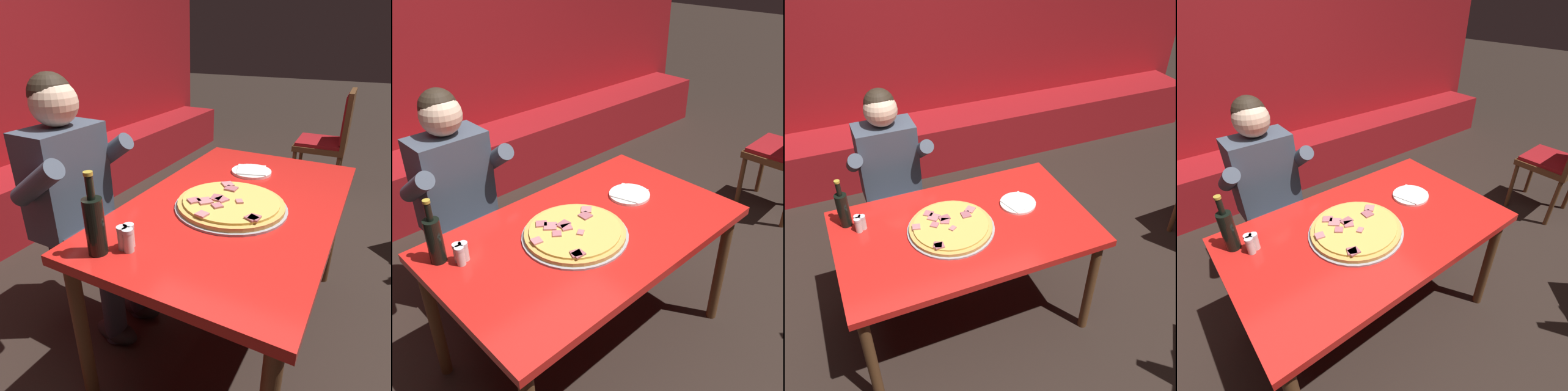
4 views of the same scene
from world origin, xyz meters
TOP-DOWN VIEW (x-y plane):
  - ground_plane at (0.00, 0.00)m, footprint 24.00×24.00m
  - booth_wall_panel at (0.00, 2.18)m, footprint 6.80×0.16m
  - booth_bench at (0.00, 1.86)m, footprint 6.46×0.48m
  - main_dining_table at (0.00, 0.00)m, footprint 1.40×0.85m
  - pizza at (-0.08, 0.00)m, footprint 0.48×0.48m
  - plate_white_paper at (0.36, 0.06)m, footprint 0.21×0.21m
  - beer_bottle at (-0.60, 0.27)m, footprint 0.07×0.07m
  - shaker_black_pepper at (-0.54, 0.21)m, footprint 0.04×0.04m
  - shaker_parmesan at (-0.52, 0.20)m, footprint 0.04×0.04m
  - shaker_oregano at (-0.54, 0.18)m, footprint 0.04×0.04m
  - diner_seated_blue_shirt at (-0.24, 0.70)m, footprint 0.53×0.53m
  - dining_chair_far_left at (2.00, -0.13)m, footprint 0.45×0.45m

SIDE VIEW (x-z plane):
  - ground_plane at x=0.00m, z-range 0.00..0.00m
  - booth_bench at x=0.00m, z-range 0.00..0.46m
  - dining_chair_far_left at x=2.00m, z-range 0.08..1.07m
  - main_dining_table at x=0.00m, z-range 0.29..1.04m
  - diner_seated_blue_shirt at x=-0.24m, z-range 0.07..1.34m
  - plate_white_paper at x=0.36m, z-range 0.74..0.76m
  - pizza at x=-0.08m, z-range 0.74..0.78m
  - shaker_black_pepper at x=-0.54m, z-range 0.74..0.82m
  - shaker_parmesan at x=-0.52m, z-range 0.74..0.82m
  - shaker_oregano at x=-0.54m, z-range 0.74..0.82m
  - beer_bottle at x=-0.60m, z-range 0.71..1.00m
  - booth_wall_panel at x=0.00m, z-range 0.00..1.90m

